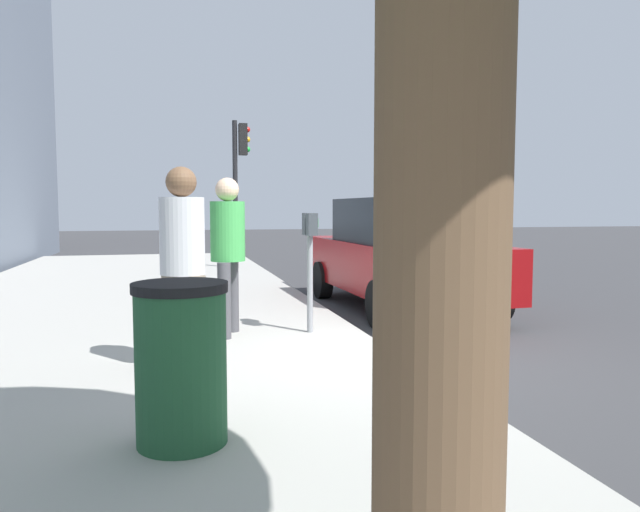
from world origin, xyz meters
TOP-DOWN VIEW (x-y plane):
  - ground_plane at (0.00, 0.00)m, footprint 80.00×80.00m
  - sidewalk_slab at (0.00, 3.00)m, footprint 28.00×6.00m
  - parking_meter at (1.00, 0.62)m, footprint 0.36×0.12m
  - pedestrian_at_meter at (1.08, 1.57)m, footprint 0.52×0.39m
  - pedestrian_bystander at (-0.32, 2.11)m, footprint 0.47×0.40m
  - parked_sedan_near at (3.08, -1.35)m, footprint 4.45×2.06m
  - traffic_signal at (8.97, 0.53)m, footprint 0.24×0.44m
  - trash_bin at (-2.06, 2.16)m, footprint 0.59×0.59m

SIDE VIEW (x-z plane):
  - ground_plane at x=0.00m, z-range 0.00..0.00m
  - sidewalk_slab at x=0.00m, z-range 0.00..0.15m
  - trash_bin at x=-2.06m, z-range 0.15..1.16m
  - parked_sedan_near at x=3.08m, z-range 0.01..1.78m
  - parking_meter at x=1.00m, z-range 0.46..1.87m
  - pedestrian_at_meter at x=1.08m, z-range 0.32..2.13m
  - pedestrian_bystander at x=-0.32m, z-range 0.33..2.16m
  - traffic_signal at x=8.97m, z-range 0.78..4.38m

